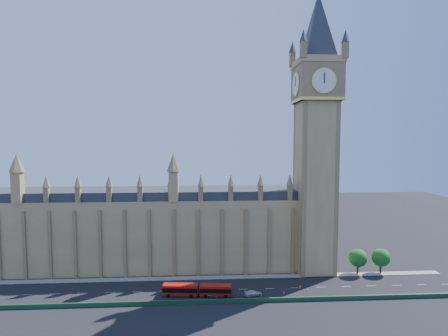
{
  "coord_description": "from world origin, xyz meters",
  "views": [
    {
      "loc": [
        -0.16,
        -102.59,
        44.41
      ],
      "look_at": [
        6.57,
        10.0,
        36.26
      ],
      "focal_mm": 28.0,
      "sensor_mm": 36.0,
      "label": 1
    }
  ],
  "objects": [
    {
      "name": "ground",
      "position": [
        0.0,
        0.0,
        0.0
      ],
      "size": [
        400.0,
        400.0,
        0.0
      ],
      "primitive_type": "plane",
      "color": "black",
      "rests_on": "ground"
    },
    {
      "name": "cone_b",
      "position": [
        23.47,
        -3.78,
        0.32
      ],
      "size": [
        0.51,
        0.51,
        0.66
      ],
      "rotation": [
        0.0,
        0.0,
        0.27
      ],
      "color": "black",
      "rests_on": "ground"
    },
    {
      "name": "bridge_parapet",
      "position": [
        0.0,
        -9.0,
        0.6
      ],
      "size": [
        160.0,
        0.6,
        1.2
      ],
      "primitive_type": "cube",
      "color": "#1E4C2D",
      "rests_on": "ground"
    },
    {
      "name": "car_grey",
      "position": [
        2.03,
        -5.04,
        0.71
      ],
      "size": [
        4.26,
        1.92,
        1.42
      ],
      "primitive_type": "imported",
      "rotation": [
        0.0,
        0.0,
        1.51
      ],
      "color": "#42464A",
      "rests_on": "ground"
    },
    {
      "name": "car_white",
      "position": [
        14.25,
        -4.82,
        0.75
      ],
      "size": [
        5.37,
        2.69,
        1.5
      ],
      "primitive_type": "imported",
      "rotation": [
        0.0,
        0.0,
        1.69
      ],
      "color": "silver",
      "rests_on": "ground"
    },
    {
      "name": "car_silver",
      "position": [
        2.0,
        -4.63,
        0.78
      ],
      "size": [
        4.88,
        2.1,
        1.56
      ],
      "primitive_type": "imported",
      "rotation": [
        0.0,
        0.0,
        1.48
      ],
      "color": "#9EA0A5",
      "rests_on": "ground"
    },
    {
      "name": "tree_east_near",
      "position": [
        52.22,
        10.08,
        5.64
      ],
      "size": [
        6.0,
        6.0,
        8.5
      ],
      "color": "#382619",
      "rests_on": "ground"
    },
    {
      "name": "red_bus",
      "position": [
        -2.1,
        -3.92,
        1.79
      ],
      "size": [
        20.14,
        4.81,
        3.39
      ],
      "rotation": [
        0.0,
        0.0,
        -0.09
      ],
      "color": "#B0150B",
      "rests_on": "ground"
    },
    {
      "name": "tree_east_far",
      "position": [
        60.22,
        10.08,
        5.64
      ],
      "size": [
        6.0,
        6.0,
        8.5
      ],
      "color": "#382619",
      "rests_on": "ground"
    },
    {
      "name": "elizabeth_tower",
      "position": [
        38.0,
        13.99,
        54.56
      ],
      "size": [
        20.59,
        20.59,
        105.0
      ],
      "color": "#A4834F",
      "rests_on": "ground"
    },
    {
      "name": "cone_c",
      "position": [
        14.18,
        -2.25,
        0.37
      ],
      "size": [
        0.58,
        0.58,
        0.74
      ],
      "rotation": [
        0.0,
        0.0,
        0.29
      ],
      "color": "black",
      "rests_on": "ground"
    },
    {
      "name": "cone_a",
      "position": [
        31.0,
        -2.46,
        0.34
      ],
      "size": [
        0.56,
        0.56,
        0.69
      ],
      "rotation": [
        0.0,
        0.0,
        0.37
      ],
      "color": "black",
      "rests_on": "ground"
    },
    {
      "name": "cone_d",
      "position": [
        29.37,
        -0.28,
        0.38
      ],
      "size": [
        0.56,
        0.56,
        0.77
      ],
      "rotation": [
        0.0,
        0.0,
        0.19
      ],
      "color": "black",
      "rests_on": "ground"
    },
    {
      "name": "palace_westminster",
      "position": [
        -25.0,
        22.0,
        13.86
      ],
      "size": [
        120.0,
        20.0,
        28.0
      ],
      "color": "#A4834F",
      "rests_on": "ground"
    },
    {
      "name": "kerb_north",
      "position": [
        0.0,
        9.5,
        0.08
      ],
      "size": [
        160.0,
        3.0,
        0.16
      ],
      "primitive_type": "cube",
      "color": "gray",
      "rests_on": "ground"
    }
  ]
}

